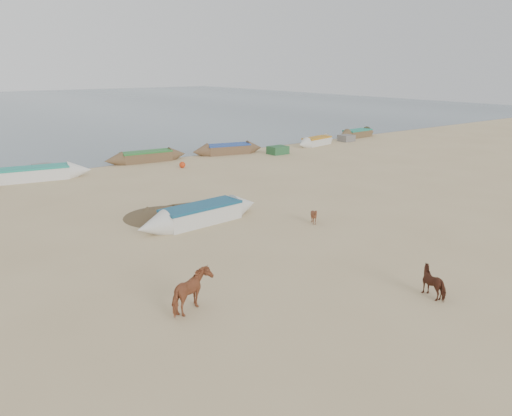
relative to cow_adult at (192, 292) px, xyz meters
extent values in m
plane|color=tan|center=(6.07, 0.98, -0.63)|extent=(140.00, 140.00, 0.00)
imported|color=brown|center=(0.00, 0.00, 0.00)|extent=(1.63, 1.27, 1.25)
imported|color=brown|center=(8.71, 4.07, -0.25)|extent=(0.84, 0.79, 0.75)
imported|color=#51281A|center=(6.66, -3.67, -0.16)|extent=(1.00, 1.10, 0.94)
cone|color=brown|center=(3.71, 9.25, -0.38)|extent=(4.94, 4.94, 0.50)
sphere|color=red|center=(10.14, 19.20, -0.41)|extent=(0.44, 0.44, 0.44)
cube|color=slate|center=(1.78, 23.43, -0.35)|extent=(1.20, 1.10, 0.56)
cube|color=#295C34|center=(19.21, 19.62, -0.31)|extent=(1.50, 1.20, 0.64)
cube|color=slate|center=(28.97, 21.24, -0.33)|extent=(1.30, 1.20, 0.60)
camera|label=1|loc=(-6.47, -11.85, 6.40)|focal=35.00mm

